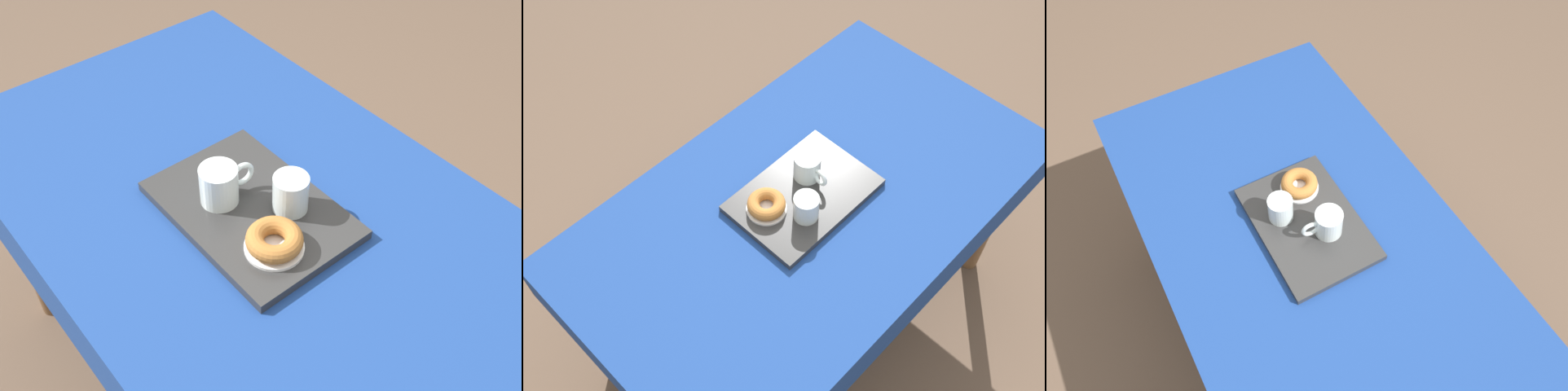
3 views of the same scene
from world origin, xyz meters
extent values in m
plane|color=brown|center=(0.00, 0.00, 0.00)|extent=(6.00, 6.00, 0.00)
cube|color=navy|center=(0.00, 0.00, 0.74)|extent=(1.46, 0.85, 0.03)
cube|color=navy|center=(0.00, -0.42, 0.65)|extent=(1.46, 0.01, 0.14)
cube|color=navy|center=(0.00, 0.42, 0.65)|extent=(1.46, 0.01, 0.14)
cube|color=navy|center=(-0.72, 0.00, 0.65)|extent=(0.01, 0.85, 0.14)
cylinder|color=brown|center=(-0.64, -0.33, 0.36)|extent=(0.06, 0.06, 0.72)
cylinder|color=brown|center=(-0.64, 0.33, 0.36)|extent=(0.06, 0.06, 0.72)
cube|color=#2D2D2D|center=(0.01, -0.02, 0.76)|extent=(0.41, 0.28, 0.02)
cylinder|color=silver|center=(-0.05, -0.06, 0.82)|extent=(0.08, 0.08, 0.08)
cylinder|color=#5B230A|center=(-0.05, -0.06, 0.81)|extent=(0.07, 0.07, 0.06)
torus|color=silver|center=(-0.04, 0.00, 0.82)|extent=(0.02, 0.06, 0.06)
cylinder|color=silver|center=(0.06, 0.04, 0.82)|extent=(0.07, 0.07, 0.08)
cylinder|color=silver|center=(0.06, 0.04, 0.80)|extent=(0.06, 0.06, 0.05)
cylinder|color=white|center=(0.12, -0.05, 0.78)|extent=(0.12, 0.12, 0.01)
torus|color=#A3662D|center=(0.12, -0.05, 0.80)|extent=(0.11, 0.11, 0.04)
camera|label=1|loc=(0.71, -0.57, 1.70)|focal=43.60mm
camera|label=2|loc=(0.85, 0.72, 2.29)|focal=44.37mm
camera|label=3|loc=(-0.67, 0.36, 2.04)|focal=35.05mm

